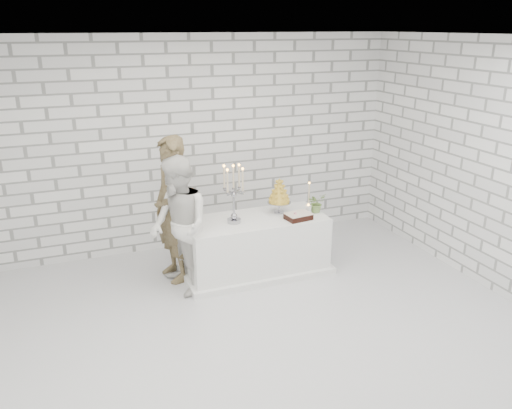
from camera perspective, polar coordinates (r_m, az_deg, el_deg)
name	(u,v)px	position (r m, az deg, el deg)	size (l,w,h in m)	color
ground	(258,328)	(5.74, 0.20, -13.44)	(6.00, 5.00, 0.01)	silver
ceiling	(258,36)	(4.84, 0.24, 18.05)	(6.00, 5.00, 0.01)	white
wall_back	(193,145)	(7.40, -6.96, 6.57)	(6.00, 0.01, 3.00)	white
wall_front	(422,326)	(3.11, 17.78, -12.63)	(6.00, 0.01, 3.00)	white
wall_right	(493,167)	(6.75, 24.67, 3.74)	(0.01, 5.00, 3.00)	white
cake_table	(256,245)	(6.77, -0.05, -4.51)	(1.80, 0.80, 0.75)	white
groom	(172,210)	(6.50, -9.23, -0.56)	(0.68, 0.44, 1.86)	#4F3F24
bride	(179,226)	(6.19, -8.46, -2.40)	(0.82, 0.64, 1.68)	white
candelabra	(234,194)	(6.38, -2.48, 1.15)	(0.30, 0.30, 0.75)	#9696A0
croquembouche	(279,195)	(6.76, 2.57, 1.00)	(0.31, 0.31, 0.48)	#AA811D
chocolate_cake	(298,216)	(6.61, 4.68, -1.30)	(0.31, 0.22, 0.08)	black
pillar_candle	(308,210)	(6.80, 5.77, -0.57)	(0.08, 0.08, 0.12)	white
extra_taper	(309,195)	(7.07, 5.85, 1.05)	(0.06, 0.06, 0.32)	beige
flowers	(316,203)	(6.86, 6.66, 0.19)	(0.23, 0.20, 0.26)	#557441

